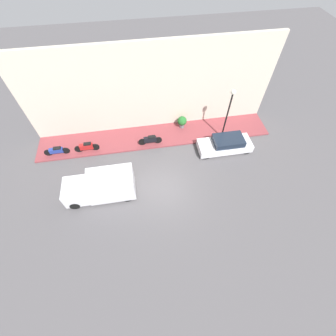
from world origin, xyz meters
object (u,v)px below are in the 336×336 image
Objects in this scene: motorcycle_blue at (57,151)px; potted_plant at (182,121)px; parked_car at (225,144)px; streetlamp at (229,107)px; delivery_van at (101,186)px; motorcycle_black at (150,140)px; motorcycle_red at (87,147)px.

motorcycle_blue is 10.31m from potted_plant.
streetlamp reaches higher than parked_car.
delivery_van is 2.44× the size of motorcycle_black.
parked_car reaches higher than motorcycle_black.
streetlamp is (3.91, -9.70, 2.23)m from delivery_van.
delivery_van is 1.03× the size of streetlamp.
motorcycle_blue is at bearing 89.69° from motorcycle_red.
delivery_van is at bearing -163.19° from motorcycle_red.
motorcycle_red is (1.50, 10.80, -0.02)m from parked_car.
motorcycle_black is 0.42× the size of streetlamp.
motorcycle_black is (1.45, 5.80, -0.02)m from parked_car.
motorcycle_red is 8.04m from potted_plant.
parked_car is 0.93× the size of streetlamp.
streetlamp is at bearing -68.05° from delivery_van.
parked_car is 10.91m from motorcycle_red.
streetlamp is at bearing -91.62° from motorcycle_black.
delivery_van reaches higher than motorcycle_blue.
parked_car is 2.92m from streetlamp.
motorcycle_blue is at bearing 83.40° from parked_car.
motorcycle_blue is 0.42× the size of streetlamp.
parked_car is 4.16m from potted_plant.
parked_car is at bearing -104.00° from motorcycle_black.
streetlamp reaches higher than motorcycle_red.
parked_car is 2.20× the size of motorcycle_red.
parked_car is 13.19m from motorcycle_blue.
motorcycle_red is at bearing 16.81° from delivery_van.
motorcycle_blue is at bearing 40.53° from delivery_van.
motorcycle_black is at bearing 88.38° from streetlamp.
delivery_van is 10.70m from streetlamp.
delivery_van is 5.56m from motorcycle_black.
parked_car reaches higher than potted_plant.
motorcycle_black is (-0.06, -5.00, -0.00)m from motorcycle_red.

